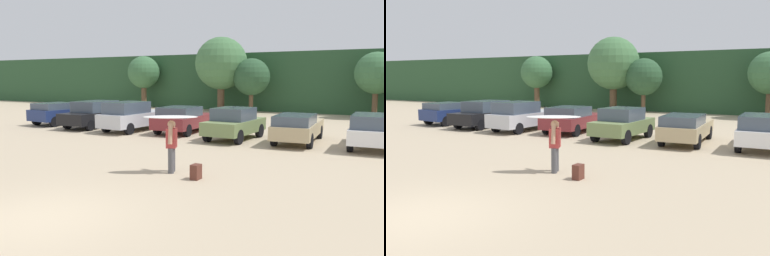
{
  "view_description": "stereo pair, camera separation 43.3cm",
  "coord_description": "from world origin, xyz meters",
  "views": [
    {
      "loc": [
        6.86,
        -5.66,
        3.0
      ],
      "look_at": [
        -0.65,
        7.94,
        1.04
      ],
      "focal_mm": 37.39,
      "sensor_mm": 36.0,
      "label": 1
    },
    {
      "loc": [
        7.24,
        -5.44,
        3.0
      ],
      "look_at": [
        -0.65,
        7.94,
        1.04
      ],
      "focal_mm": 37.39,
      "sensor_mm": 36.0,
      "label": 2
    }
  ],
  "objects": [
    {
      "name": "hillside_ridge",
      "position": [
        0.0,
        34.41,
        2.61
      ],
      "size": [
        108.0,
        12.0,
        5.22
      ],
      "primitive_type": "cube",
      "color": "#284C2D",
      "rests_on": "ground_plane"
    },
    {
      "name": "parked_car_white",
      "position": [
        5.52,
        12.76,
        0.8
      ],
      "size": [
        1.98,
        4.52,
        1.49
      ],
      "rotation": [
        0.0,
        0.0,
        1.61
      ],
      "color": "white",
      "rests_on": "ground_plane"
    },
    {
      "name": "tree_left",
      "position": [
        -16.6,
        26.91,
        3.48
      ],
      "size": [
        3.16,
        3.16,
        5.11
      ],
      "color": "brown",
      "rests_on": "ground_plane"
    },
    {
      "name": "parked_car_olive_green",
      "position": [
        -0.66,
        12.22,
        0.81
      ],
      "size": [
        1.92,
        3.96,
        1.56
      ],
      "rotation": [
        0.0,
        0.0,
        1.54
      ],
      "color": "#6B7F4C",
      "rests_on": "ground_plane"
    },
    {
      "name": "ground_plane",
      "position": [
        0.0,
        0.0,
        0.0
      ],
      "size": [
        120.0,
        120.0,
        0.0
      ],
      "primitive_type": "plane",
      "color": "tan"
    },
    {
      "name": "backpack_dropped",
      "position": [
        1.37,
        4.53,
        0.22
      ],
      "size": [
        0.24,
        0.34,
        0.45
      ],
      "color": "#592D23",
      "rests_on": "ground_plane"
    },
    {
      "name": "parked_car_maroon",
      "position": [
        -4.08,
        13.13,
        0.76
      ],
      "size": [
        2.22,
        4.4,
        1.44
      ],
      "rotation": [
        0.0,
        0.0,
        1.64
      ],
      "color": "maroon",
      "rests_on": "ground_plane"
    },
    {
      "name": "tree_center_left",
      "position": [
        -5.05,
        26.19,
        3.05
      ],
      "size": [
        3.09,
        3.09,
        4.61
      ],
      "color": "brown",
      "rests_on": "ground_plane"
    },
    {
      "name": "parked_car_tan",
      "position": [
        2.29,
        12.72,
        0.74
      ],
      "size": [
        2.03,
        4.83,
        1.36
      ],
      "rotation": [
        0.0,
        0.0,
        1.64
      ],
      "color": "tan",
      "rests_on": "ground_plane"
    },
    {
      "name": "parked_car_navy",
      "position": [
        -13.0,
        12.72,
        0.77
      ],
      "size": [
        2.27,
        4.06,
        1.41
      ],
      "rotation": [
        0.0,
        0.0,
        1.49
      ],
      "color": "navy",
      "rests_on": "ground_plane"
    },
    {
      "name": "surfboard_white",
      "position": [
        0.29,
        4.85,
        1.79
      ],
      "size": [
        1.73,
        1.25,
        0.11
      ],
      "rotation": [
        0.0,
        0.0,
        3.65
      ],
      "color": "white"
    },
    {
      "name": "parked_car_black",
      "position": [
        -9.97,
        12.68,
        0.82
      ],
      "size": [
        2.05,
        4.67,
        1.6
      ],
      "rotation": [
        0.0,
        0.0,
        1.61
      ],
      "color": "black",
      "rests_on": "ground_plane"
    },
    {
      "name": "tree_ridge_back",
      "position": [
        4.43,
        26.71,
        3.32
      ],
      "size": [
        3.1,
        3.1,
        4.89
      ],
      "color": "brown",
      "rests_on": "ground_plane"
    },
    {
      "name": "person_adult",
      "position": [
        0.26,
        4.96,
        0.94
      ],
      "size": [
        0.44,
        0.77,
        1.67
      ],
      "rotation": [
        0.0,
        0.0,
        3.54
      ],
      "color": "#4C4C51",
      "rests_on": "ground_plane"
    },
    {
      "name": "parked_car_silver",
      "position": [
        -6.92,
        12.39,
        0.85
      ],
      "size": [
        1.96,
        4.64,
        1.67
      ],
      "rotation": [
        0.0,
        0.0,
        1.53
      ],
      "color": "silver",
      "rests_on": "ground_plane"
    },
    {
      "name": "tree_center",
      "position": [
        -7.89,
        26.3,
        4.2
      ],
      "size": [
        4.55,
        4.55,
        6.5
      ],
      "color": "brown",
      "rests_on": "ground_plane"
    }
  ]
}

